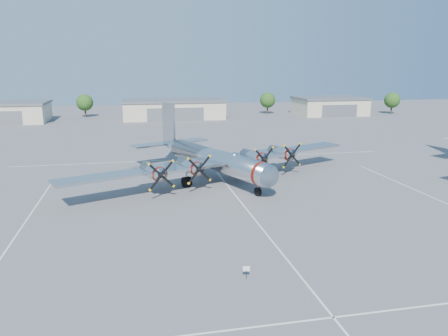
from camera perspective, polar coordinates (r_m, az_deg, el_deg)
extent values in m
plane|color=#515154|center=(47.45, 2.58, -4.93)|extent=(260.00, 260.00, 0.00)
cube|color=silver|center=(42.77, -25.77, -8.36)|extent=(0.15, 40.00, 0.01)
cube|color=silver|center=(42.89, 4.23, -6.95)|extent=(0.15, 40.00, 0.01)
cube|color=silver|center=(28.53, 14.10, -18.40)|extent=(60.00, 0.15, 0.01)
cube|color=silver|center=(71.13, -2.38, 1.24)|extent=(60.00, 0.15, 0.01)
cube|color=#B8AB92|center=(130.71, -26.81, 6.40)|extent=(22.00, 14.00, 4.80)
cube|color=slate|center=(130.48, -26.94, 7.57)|extent=(22.60, 14.60, 0.60)
cube|color=#B8AB92|center=(126.77, -6.64, 7.55)|extent=(28.00, 14.00, 4.80)
cube|color=slate|center=(126.54, -6.67, 8.77)|extent=(28.60, 14.60, 0.60)
cube|color=slate|center=(119.85, -6.32, 6.95)|extent=(15.40, 0.20, 3.60)
cube|color=#B8AB92|center=(139.48, 13.59, 7.79)|extent=(20.00, 14.00, 4.80)
cube|color=slate|center=(139.26, 13.65, 8.89)|extent=(20.60, 14.60, 0.60)
cube|color=slate|center=(133.22, 14.86, 7.21)|extent=(11.00, 0.20, 3.60)
cylinder|color=#382619|center=(135.04, -17.65, 6.94)|extent=(0.50, 0.50, 2.80)
sphere|color=#153F12|center=(134.79, -17.73, 8.14)|extent=(4.80, 4.80, 4.80)
cylinder|color=#382619|center=(138.62, 5.69, 7.64)|extent=(0.50, 0.50, 2.80)
sphere|color=#153F12|center=(138.37, 5.72, 8.81)|extent=(4.80, 4.80, 4.80)
cylinder|color=#382619|center=(147.48, 21.01, 7.17)|extent=(0.50, 0.50, 2.80)
sphere|color=#153F12|center=(147.25, 21.10, 8.27)|extent=(4.80, 4.80, 4.80)
cylinder|color=black|center=(31.93, 2.93, -13.64)|extent=(0.05, 0.05, 0.72)
cube|color=white|center=(31.75, 2.94, -12.99)|extent=(0.49, 0.14, 0.36)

